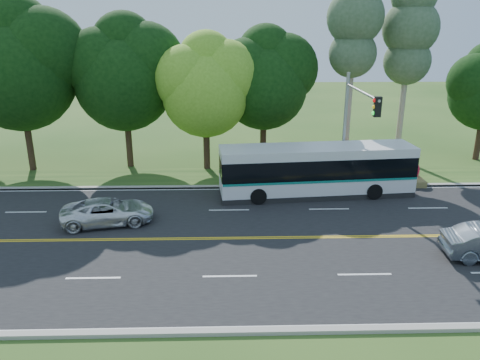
{
  "coord_description": "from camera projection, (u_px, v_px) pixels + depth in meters",
  "views": [
    {
      "loc": [
        -0.53,
        -20.16,
        9.8
      ],
      "look_at": [
        0.06,
        2.0,
        2.26
      ],
      "focal_mm": 35.0,
      "sensor_mm": 36.0,
      "label": 1
    }
  ],
  "objects": [
    {
      "name": "traffic_signal",
      "position": [
        354.0,
        118.0,
        26.02
      ],
      "size": [
        0.42,
        6.1,
        7.0
      ],
      "color": "#919399",
      "rests_on": "ground"
    },
    {
      "name": "tree_row",
      "position": [
        159.0,
        69.0,
        31.43
      ],
      "size": [
        44.7,
        9.1,
        13.84
      ],
      "color": "black",
      "rests_on": "ground"
    },
    {
      "name": "suv",
      "position": [
        108.0,
        212.0,
        23.69
      ],
      "size": [
        4.9,
        2.98,
        1.27
      ],
      "primitive_type": "imported",
      "rotation": [
        0.0,
        0.0,
        1.77
      ],
      "color": "white",
      "rests_on": "road"
    },
    {
      "name": "curb_south",
      "position": [
        246.0,
        331.0,
        15.46
      ],
      "size": [
        60.0,
        0.3,
        0.15
      ],
      "primitive_type": "cube",
      "color": "#9D988E",
      "rests_on": "ground"
    },
    {
      "name": "lane_markings",
      "position": [
        238.0,
        238.0,
        22.24
      ],
      "size": [
        57.6,
        13.82,
        0.0
      ],
      "color": "gold",
      "rests_on": "road"
    },
    {
      "name": "ground",
      "position": [
        240.0,
        238.0,
        22.25
      ],
      "size": [
        120.0,
        120.0,
        0.0
      ],
      "primitive_type": "plane",
      "color": "#274A18",
      "rests_on": "ground"
    },
    {
      "name": "bougainvillea_hedge",
      "position": [
        349.0,
        171.0,
        29.91
      ],
      "size": [
        9.5,
        2.25,
        1.5
      ],
      "color": "maroon",
      "rests_on": "ground"
    },
    {
      "name": "road",
      "position": [
        240.0,
        238.0,
        22.24
      ],
      "size": [
        60.0,
        14.0,
        0.02
      ],
      "primitive_type": "cube",
      "color": "black",
      "rests_on": "ground"
    },
    {
      "name": "curb_north",
      "position": [
        237.0,
        187.0,
        28.99
      ],
      "size": [
        60.0,
        0.3,
        0.15
      ],
      "primitive_type": "cube",
      "color": "#9D988E",
      "rests_on": "ground"
    },
    {
      "name": "grass_verge",
      "position": [
        236.0,
        178.0,
        30.75
      ],
      "size": [
        60.0,
        4.0,
        0.1
      ],
      "primitive_type": "cube",
      "color": "#274A18",
      "rests_on": "ground"
    },
    {
      "name": "transit_bus",
      "position": [
        316.0,
        171.0,
        27.35
      ],
      "size": [
        11.45,
        3.44,
        2.95
      ],
      "rotation": [
        0.0,
        0.0,
        0.09
      ],
      "color": "silver",
      "rests_on": "road"
    }
  ]
}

